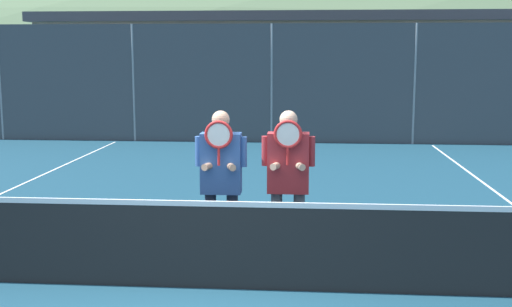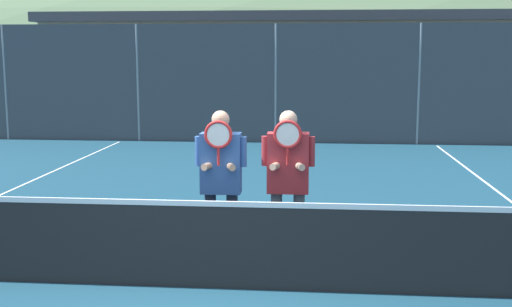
% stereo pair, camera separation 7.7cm
% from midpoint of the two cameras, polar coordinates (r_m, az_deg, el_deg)
% --- Properties ---
extents(ground_plane, '(120.00, 120.00, 0.00)m').
position_cam_midpoint_polar(ground_plane, '(6.88, -3.85, -11.84)').
color(ground_plane, navy).
extents(hill_distant, '(118.73, 65.96, 23.09)m').
position_cam_midpoint_polar(hill_distant, '(60.56, 4.27, 6.49)').
color(hill_distant, '#5B7551').
rests_on(hill_distant, ground_plane).
extents(clubhouse_building, '(18.93, 5.50, 4.00)m').
position_cam_midpoint_polar(clubhouse_building, '(26.40, 2.55, 7.93)').
color(clubhouse_building, tan).
rests_on(clubhouse_building, ground_plane).
extents(fence_back, '(23.25, 0.06, 3.25)m').
position_cam_midpoint_polar(fence_back, '(17.69, 1.88, 6.22)').
color(fence_back, gray).
rests_on(fence_back, ground_plane).
extents(tennis_net, '(11.70, 0.09, 1.03)m').
position_cam_midpoint_polar(tennis_net, '(6.72, -3.89, -7.98)').
color(tennis_net, gray).
rests_on(tennis_net, ground_plane).
extents(player_leftmost, '(0.59, 0.34, 1.80)m').
position_cam_midpoint_polar(player_leftmost, '(7.25, -2.84, -1.99)').
color(player_leftmost, '#232838').
rests_on(player_leftmost, ground_plane).
extents(player_center_left, '(0.60, 0.34, 1.80)m').
position_cam_midpoint_polar(player_center_left, '(7.28, 3.16, -1.92)').
color(player_center_left, '#56565B').
rests_on(player_center_left, ground_plane).
extents(car_far_left, '(4.44, 2.01, 1.75)m').
position_cam_midpoint_polar(car_far_left, '(21.54, -15.36, 4.43)').
color(car_far_left, '#B2B7BC').
rests_on(car_far_left, ground_plane).
extents(car_left_of_center, '(4.06, 1.91, 1.87)m').
position_cam_midpoint_polar(car_left_of_center, '(20.38, -2.21, 4.64)').
color(car_left_of_center, silver).
rests_on(car_left_of_center, ground_plane).
extents(car_center, '(4.26, 1.90, 1.69)m').
position_cam_midpoint_polar(car_center, '(20.44, 11.42, 4.27)').
color(car_center, '#285638').
rests_on(car_center, ground_plane).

